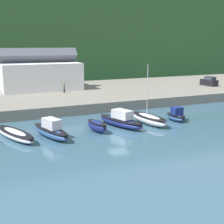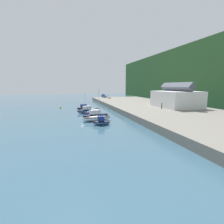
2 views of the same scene
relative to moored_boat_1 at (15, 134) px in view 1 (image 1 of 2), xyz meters
The scene contains 12 objects.
ground_plane 12.98m from the moored_boat_1, 13.85° to the right, with size 320.00×320.00×0.00m, color #385B70.
hillside_backdrop 92.36m from the moored_boat_1, 82.07° to the left, with size 240.00×76.99×30.32m.
quay_promenade 27.49m from the moored_boat_1, 62.75° to the left, with size 127.69×31.28×1.72m.
harbor_clubhouse 31.79m from the moored_boat_1, 73.05° to the left, with size 16.54×12.10×8.81m.
moored_boat_1 is the anchor object (origin of this frame).
moored_boat_2 4.35m from the moored_boat_1, 16.90° to the right, with size 3.97×7.91×2.45m.
moored_boat_3 10.39m from the moored_boat_1, ahead, with size 2.15×4.41×1.49m.
moored_boat_4 14.30m from the moored_boat_1, ahead, with size 4.65×8.65×2.43m.
moored_boat_5 18.66m from the moored_boat_1, ahead, with size 3.05×7.78×8.61m.
moored_boat_6 23.52m from the moored_boat_1, ahead, with size 2.19×4.19×2.11m.
parked_car_0 50.29m from the moored_boat_1, 22.24° to the left, with size 2.13×4.33×2.16m.
person_on_quay 25.81m from the moored_boat_1, 60.94° to the left, with size 0.40×0.40×2.14m.
Camera 1 is at (-16.66, -35.21, 11.42)m, focal length 50.00 mm.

